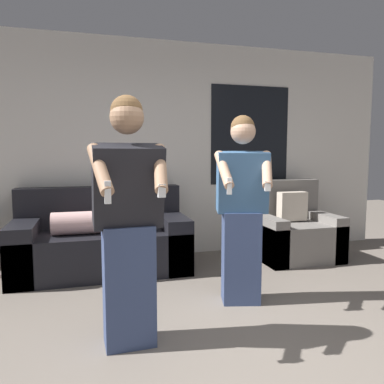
{
  "coord_description": "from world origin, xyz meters",
  "views": [
    {
      "loc": [
        -0.94,
        -1.71,
        1.31
      ],
      "look_at": [
        -0.18,
        1.02,
        1.02
      ],
      "focal_mm": 35.0,
      "sensor_mm": 36.0,
      "label": 1
    }
  ],
  "objects_px": {
    "armchair": "(292,232)",
    "person_right": "(242,210)",
    "couch": "(102,242)",
    "person_left": "(128,223)"
  },
  "relations": [
    {
      "from": "couch",
      "to": "person_right",
      "type": "distance_m",
      "value": 1.76
    },
    {
      "from": "armchair",
      "to": "person_right",
      "type": "distance_m",
      "value": 1.74
    },
    {
      "from": "couch",
      "to": "person_left",
      "type": "height_order",
      "value": "person_left"
    },
    {
      "from": "person_left",
      "to": "person_right",
      "type": "height_order",
      "value": "person_left"
    },
    {
      "from": "couch",
      "to": "person_left",
      "type": "bearing_deg",
      "value": -86.07
    },
    {
      "from": "couch",
      "to": "person_left",
      "type": "relative_size",
      "value": 1.11
    },
    {
      "from": "person_right",
      "to": "couch",
      "type": "bearing_deg",
      "value": 132.52
    },
    {
      "from": "couch",
      "to": "person_right",
      "type": "xyz_separation_m",
      "value": [
        1.14,
        -1.25,
        0.49
      ]
    },
    {
      "from": "armchair",
      "to": "person_right",
      "type": "relative_size",
      "value": 0.59
    },
    {
      "from": "person_left",
      "to": "person_right",
      "type": "bearing_deg",
      "value": 25.85
    }
  ]
}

